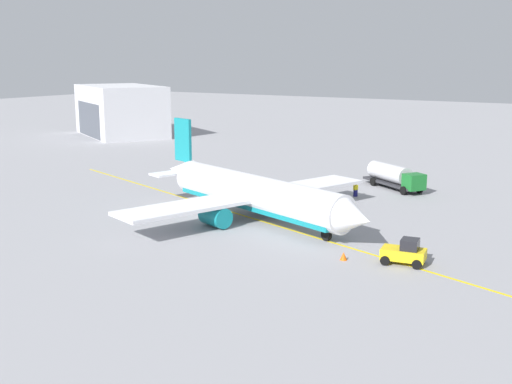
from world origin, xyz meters
name	(u,v)px	position (x,y,z in m)	size (l,w,h in m)	color
ground_plane	(256,219)	(0.00, 0.00, 0.00)	(400.00, 400.00, 0.00)	#939399
airplane	(253,194)	(-0.46, 0.16, 2.71)	(32.15, 30.73, 9.77)	white
fuel_tanker	(394,176)	(6.80, 23.44, 1.73)	(10.05, 7.73, 3.15)	#2D2D33
pushback_tug	(405,252)	(18.48, -6.15, 1.01)	(3.85, 2.77, 2.20)	yellow
refueling_worker	(356,190)	(4.42, 16.35, 0.82)	(0.51, 0.61, 1.71)	navy
safety_cone_nose	(344,256)	(13.72, -7.89, 0.35)	(0.63, 0.63, 0.70)	#F2590F
distant_hangar	(121,111)	(-65.39, 48.33, 5.47)	(28.08, 24.26, 10.96)	silver
taxi_line_marking	(256,219)	(0.00, 0.00, 0.01)	(81.16, 0.30, 0.01)	yellow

